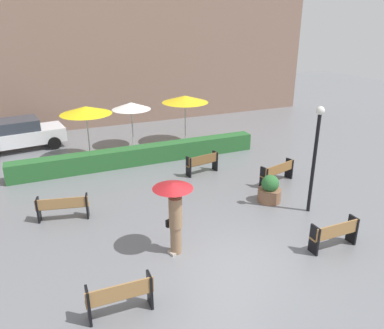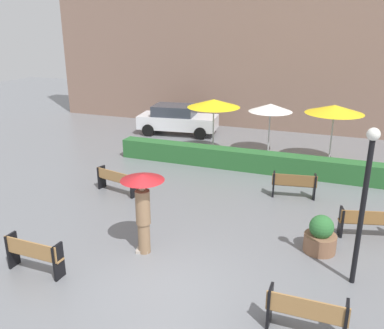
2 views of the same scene
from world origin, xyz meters
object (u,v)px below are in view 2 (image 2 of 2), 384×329
at_px(patio_umbrella_yellow, 214,103).
at_px(patio_umbrella_yellow_far, 335,109).
at_px(bench_back_row, 294,184).
at_px(pedestrian_with_umbrella, 143,200).
at_px(bench_near_right, 306,312).
at_px(planter_pot, 320,236).
at_px(bench_far_right, 371,221).
at_px(patio_umbrella_white, 271,108).
at_px(parked_car, 177,119).
at_px(bench_near_left, 34,253).
at_px(bench_far_left, 117,180).
at_px(lamp_post, 365,192).

xyz_separation_m(patio_umbrella_yellow, patio_umbrella_yellow_far, (5.10, 0.45, 0.01)).
height_order(bench_back_row, pedestrian_with_umbrella, pedestrian_with_umbrella).
bearing_deg(bench_near_right, planter_pot, 89.84).
bearing_deg(bench_far_right, patio_umbrella_yellow, 138.28).
relative_size(patio_umbrella_yellow, patio_umbrella_white, 1.09).
height_order(bench_back_row, parked_car, parked_car).
bearing_deg(bench_near_left, bench_far_left, 98.10).
bearing_deg(lamp_post, planter_pot, 125.63).
xyz_separation_m(bench_near_left, parked_car, (-1.94, 13.56, 0.29)).
height_order(pedestrian_with_umbrella, planter_pot, pedestrian_with_umbrella).
bearing_deg(bench_near_right, bench_near_left, -178.50).
bearing_deg(bench_far_left, patio_umbrella_yellow_far, 40.99).
bearing_deg(bench_near_right, bench_far_right, 74.74).
bearing_deg(lamp_post, parked_car, 129.22).
xyz_separation_m(planter_pot, patio_umbrella_yellow, (-5.31, 7.13, 1.94)).
bearing_deg(patio_umbrella_white, planter_pot, -69.99).
xyz_separation_m(bench_far_left, patio_umbrella_yellow_far, (6.90, 5.99, 1.89)).
distance_m(bench_back_row, planter_pot, 3.57).
xyz_separation_m(bench_near_left, patio_umbrella_yellow_far, (6.17, 11.08, 1.86)).
bearing_deg(patio_umbrella_white, lamp_post, -67.76).
relative_size(bench_far_left, pedestrian_with_umbrella, 0.79).
distance_m(lamp_post, parked_car, 14.57).
relative_size(bench_far_right, parked_car, 0.39).
xyz_separation_m(bench_far_left, lamp_post, (7.95, -2.76, 1.80)).
relative_size(bench_far_right, lamp_post, 0.46).
xyz_separation_m(lamp_post, patio_umbrella_yellow_far, (-1.06, 8.76, 0.09)).
bearing_deg(pedestrian_with_umbrella, patio_umbrella_white, 81.74).
xyz_separation_m(bench_far_right, patio_umbrella_yellow_far, (-1.46, 6.30, 1.89)).
bearing_deg(patio_umbrella_white, bench_far_right, -58.36).
relative_size(bench_near_left, lamp_post, 0.41).
height_order(lamp_post, patio_umbrella_white, lamp_post).
height_order(bench_near_left, patio_umbrella_yellow_far, patio_umbrella_yellow_far).
distance_m(bench_far_right, patio_umbrella_yellow, 8.99).
xyz_separation_m(bench_far_right, patio_umbrella_yellow, (-6.56, 5.85, 1.88)).
relative_size(bench_far_left, patio_umbrella_yellow, 0.67).
bearing_deg(bench_near_right, bench_back_row, 99.60).
xyz_separation_m(bench_near_right, patio_umbrella_yellow_far, (-0.20, 10.91, 1.88)).
xyz_separation_m(bench_far_right, pedestrian_with_umbrella, (-5.60, -2.93, 0.98)).
distance_m(patio_umbrella_yellow, parked_car, 4.49).
bearing_deg(planter_pot, bench_far_right, 45.68).
height_order(bench_near_right, bench_far_right, bench_near_right).
bearing_deg(bench_near_left, pedestrian_with_umbrella, 42.39).
bearing_deg(pedestrian_with_umbrella, bench_far_right, 27.57).
bearing_deg(bench_back_row, bench_far_left, -163.26).
distance_m(pedestrian_with_umbrella, lamp_post, 5.28).
relative_size(bench_near_left, patio_umbrella_yellow, 0.60).
relative_size(bench_far_right, patio_umbrella_yellow_far, 0.67).
relative_size(bench_far_right, planter_pot, 1.66).
relative_size(bench_far_right, patio_umbrella_white, 0.73).
xyz_separation_m(bench_near_right, bench_far_right, (1.26, 4.61, -0.01)).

